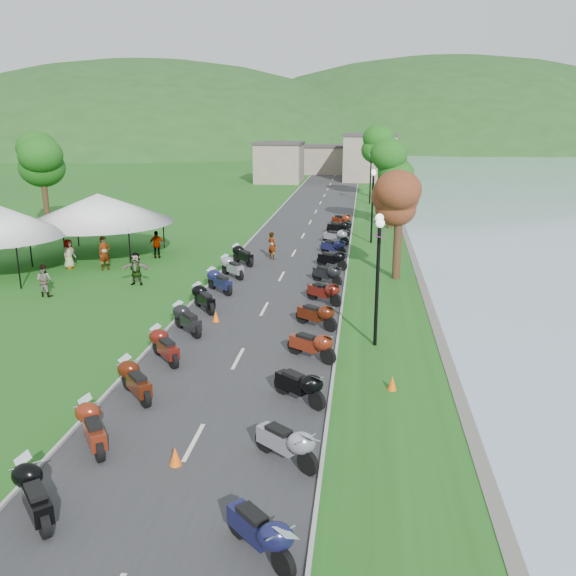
{
  "coord_description": "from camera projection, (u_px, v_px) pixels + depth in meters",
  "views": [
    {
      "loc": [
        4.38,
        -4.4,
        8.58
      ],
      "look_at": [
        1.21,
        21.17,
        1.3
      ],
      "focal_mm": 38.0,
      "sensor_mm": 36.0,
      "label": 1
    }
  ],
  "objects": [
    {
      "name": "hills_backdrop",
      "position": [
        352.0,
        143.0,
        198.06
      ],
      "size": [
        360.0,
        120.0,
        76.0
      ],
      "primitive_type": null,
      "color": "#285621",
      "rests_on": "ground"
    },
    {
      "name": "far_building",
      "position": [
        320.0,
        160.0,
        87.79
      ],
      "size": [
        18.0,
        16.0,
        5.0
      ],
      "primitive_type": "cube",
      "color": "gray",
      "rests_on": "ground"
    },
    {
      "name": "pedestrian_a",
      "position": [
        106.0,
        270.0,
        35.28
      ],
      "size": [
        0.86,
        0.89,
        1.97
      ],
      "primitive_type": "imported",
      "rotation": [
        0.0,
        0.0,
        0.91
      ],
      "color": "slate",
      "rests_on": "ground"
    },
    {
      "name": "pedestrian_b",
      "position": [
        46.0,
        296.0,
        30.14
      ],
      "size": [
        0.83,
        0.53,
        1.61
      ],
      "primitive_type": "imported",
      "rotation": [
        0.0,
        0.0,
        3.0
      ],
      "color": "slate",
      "rests_on": "ground"
    },
    {
      "name": "tree_lakeside",
      "position": [
        399.0,
        218.0,
        32.44
      ],
      "size": [
        2.43,
        2.43,
        6.75
      ],
      "primitive_type": null,
      "color": "#216919",
      "rests_on": "ground"
    },
    {
      "name": "moto_row_left",
      "position": [
        149.0,
        363.0,
        20.53
      ],
      "size": [
        2.6,
        35.5,
        1.1
      ],
      "primitive_type": null,
      "color": "#331411",
      "rests_on": "ground"
    },
    {
      "name": "road",
      "position": [
        303.0,
        236.0,
        45.26
      ],
      "size": [
        7.0,
        120.0,
        0.02
      ],
      "primitive_type": "cube",
      "color": "#323234",
      "rests_on": "ground"
    },
    {
      "name": "moto_row_right",
      "position": [
        323.0,
        292.0,
        28.84
      ],
      "size": [
        2.6,
        44.23,
        1.1
      ],
      "primitive_type": null,
      "color": "#331411",
      "rests_on": "ground"
    },
    {
      "name": "traffic_cone_near",
      "position": [
        175.0,
        456.0,
        15.46
      ],
      "size": [
        0.33,
        0.33,
        0.52
      ],
      "primitive_type": "cone",
      "color": "#F2590C",
      "rests_on": "ground"
    },
    {
      "name": "vendor_tent_main",
      "position": [
        100.0,
        226.0,
        37.98
      ],
      "size": [
        6.07,
        6.07,
        4.0
      ],
      "primitive_type": null,
      "color": "white",
      "rests_on": "ground"
    }
  ]
}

